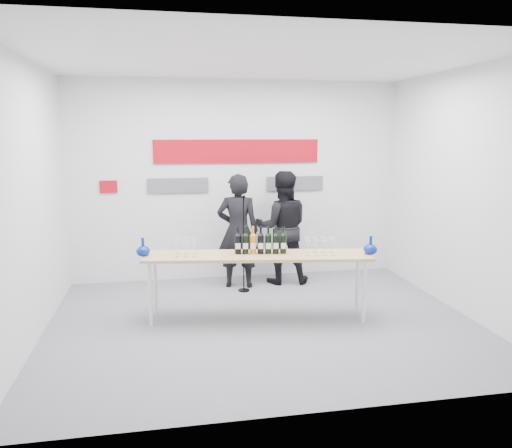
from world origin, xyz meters
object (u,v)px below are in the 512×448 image
tasting_table (258,259)px  presenter_right (282,227)px  presenter_left (238,231)px  mic_stand (244,262)px

tasting_table → presenter_right: 1.58m
tasting_table → presenter_right: size_ratio=1.63×
presenter_right → presenter_left: bearing=15.2°
tasting_table → presenter_right: (0.64, 1.44, 0.10)m
presenter_right → mic_stand: (-0.63, -0.33, -0.42)m
tasting_table → presenter_right: bearing=74.5°
tasting_table → presenter_left: presenter_left is taller
presenter_left → mic_stand: size_ratio=1.20×
tasting_table → mic_stand: size_ratio=1.98×
presenter_left → presenter_right: 0.68m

